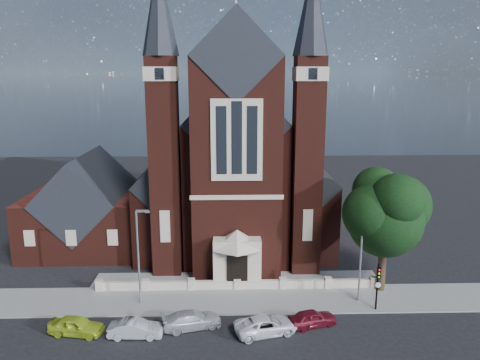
% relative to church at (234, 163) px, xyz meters
% --- Properties ---
extents(ground, '(120.00, 120.00, 0.00)m').
position_rel_church_xyz_m(ground, '(0.00, -7.94, -8.19)').
color(ground, black).
rests_on(ground, ground).
extents(pavement_strip, '(60.00, 5.00, 0.12)m').
position_rel_church_xyz_m(pavement_strip, '(0.00, -18.44, -8.19)').
color(pavement_strip, gray).
rests_on(pavement_strip, ground).
extents(forecourt_paving, '(26.00, 3.00, 0.14)m').
position_rel_church_xyz_m(forecourt_paving, '(0.00, -14.44, -8.19)').
color(forecourt_paving, gray).
rests_on(forecourt_paving, ground).
extents(forecourt_wall, '(24.00, 0.40, 0.90)m').
position_rel_church_xyz_m(forecourt_wall, '(0.00, -16.44, -8.19)').
color(forecourt_wall, beige).
rests_on(forecourt_wall, ground).
extents(church, '(20.01, 34.90, 29.20)m').
position_rel_church_xyz_m(church, '(0.00, 0.00, 0.00)').
color(church, '#481A13').
rests_on(church, ground).
extents(parish_hall, '(12.00, 12.20, 10.24)m').
position_rel_church_xyz_m(parish_hall, '(-16.00, -4.94, -4.17)').
color(parish_hall, '#481A13').
rests_on(parish_hall, ground).
extents(street_tree, '(6.40, 6.60, 10.70)m').
position_rel_church_xyz_m(street_tree, '(12.60, -17.23, -1.23)').
color(street_tree, black).
rests_on(street_tree, ground).
extents(street_lamp_left, '(1.16, 0.22, 8.09)m').
position_rel_church_xyz_m(street_lamp_left, '(-7.91, -18.94, -3.59)').
color(street_lamp_left, gray).
rests_on(street_lamp_left, ground).
extents(street_lamp_right, '(1.16, 0.22, 8.09)m').
position_rel_church_xyz_m(street_lamp_right, '(10.09, -18.94, -3.59)').
color(street_lamp_right, gray).
rests_on(street_lamp_right, ground).
extents(traffic_signal, '(0.28, 0.42, 4.00)m').
position_rel_church_xyz_m(traffic_signal, '(11.00, -20.52, -5.60)').
color(traffic_signal, black).
rests_on(traffic_signal, ground).
extents(car_lime_van, '(4.19, 2.24, 1.36)m').
position_rel_church_xyz_m(car_lime_van, '(-11.84, -23.34, -7.51)').
color(car_lime_van, '#ABC527').
rests_on(car_lime_van, ground).
extents(car_silver_a, '(3.90, 1.41, 1.28)m').
position_rel_church_xyz_m(car_silver_a, '(-7.47, -23.79, -7.55)').
color(car_silver_a, '#A7ABAF').
rests_on(car_silver_a, ground).
extents(car_silver_b, '(4.76, 2.92, 1.29)m').
position_rel_church_xyz_m(car_silver_b, '(-3.53, -22.66, -7.54)').
color(car_silver_b, '#B1B2B9').
rests_on(car_silver_b, ground).
extents(car_white_suv, '(5.04, 3.27, 1.29)m').
position_rel_church_xyz_m(car_white_suv, '(1.95, -23.56, -7.54)').
color(car_white_suv, white).
rests_on(car_white_suv, ground).
extents(car_dark_red, '(3.99, 2.55, 1.26)m').
position_rel_church_xyz_m(car_dark_red, '(5.49, -22.63, -7.55)').
color(car_dark_red, maroon).
rests_on(car_dark_red, ground).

